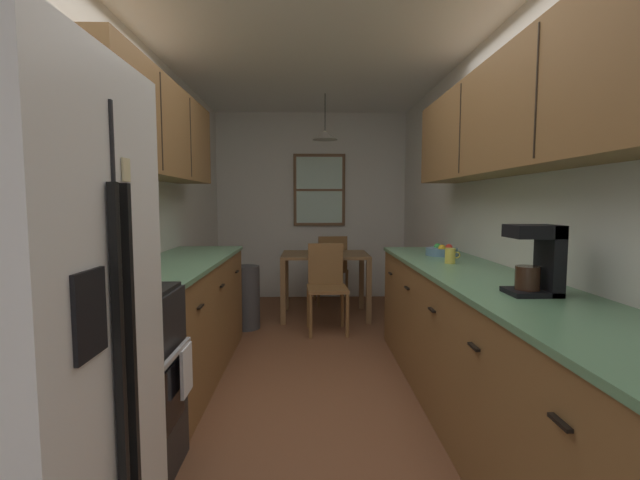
{
  "coord_description": "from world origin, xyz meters",
  "views": [
    {
      "loc": [
        -0.03,
        -2.45,
        1.33
      ],
      "look_at": [
        0.06,
        1.28,
        1.01
      ],
      "focal_mm": 24.44,
      "sensor_mm": 36.0,
      "label": 1
    }
  ],
  "objects_px": {
    "dining_chair_far": "(331,266)",
    "storage_canister": "(144,261)",
    "microwave_over_range": "(61,127)",
    "dining_table": "(325,264)",
    "mug_by_coffeemaker": "(450,256)",
    "fruit_bowl": "(442,251)",
    "dining_chair_near": "(327,283)",
    "coffee_maker": "(539,258)",
    "trash_bin": "(246,297)",
    "table_serving_bowl": "(324,251)",
    "stove_range": "(99,390)"
  },
  "relations": [
    {
      "from": "dining_chair_far",
      "to": "storage_canister",
      "type": "height_order",
      "value": "storage_canister"
    },
    {
      "from": "stove_range",
      "to": "dining_table",
      "type": "xyz_separation_m",
      "value": [
        1.15,
        3.06,
        0.15
      ]
    },
    {
      "from": "trash_bin",
      "to": "dining_chair_far",
      "type": "bearing_deg",
      "value": 47.79
    },
    {
      "from": "microwave_over_range",
      "to": "storage_canister",
      "type": "relative_size",
      "value": 3.82
    },
    {
      "from": "dining_chair_far",
      "to": "trash_bin",
      "type": "bearing_deg",
      "value": -132.21
    },
    {
      "from": "coffee_maker",
      "to": "fruit_bowl",
      "type": "xyz_separation_m",
      "value": [
        0.01,
        1.5,
        -0.13
      ]
    },
    {
      "from": "microwave_over_range",
      "to": "trash_bin",
      "type": "bearing_deg",
      "value": 81.01
    },
    {
      "from": "coffee_maker",
      "to": "microwave_over_range",
      "type": "bearing_deg",
      "value": -179.44
    },
    {
      "from": "dining_chair_far",
      "to": "table_serving_bowl",
      "type": "distance_m",
      "value": 0.62
    },
    {
      "from": "storage_canister",
      "to": "dining_chair_far",
      "type": "bearing_deg",
      "value": 67.43
    },
    {
      "from": "storage_canister",
      "to": "mug_by_coffeemaker",
      "type": "bearing_deg",
      "value": 13.01
    },
    {
      "from": "dining_table",
      "to": "mug_by_coffeemaker",
      "type": "distance_m",
      "value": 2.18
    },
    {
      "from": "dining_table",
      "to": "dining_chair_far",
      "type": "height_order",
      "value": "dining_chair_far"
    },
    {
      "from": "coffee_maker",
      "to": "dining_table",
      "type": "bearing_deg",
      "value": 106.23
    },
    {
      "from": "microwave_over_range",
      "to": "mug_by_coffeemaker",
      "type": "bearing_deg",
      "value": 27.19
    },
    {
      "from": "storage_canister",
      "to": "microwave_over_range",
      "type": "bearing_deg",
      "value": -100.03
    },
    {
      "from": "storage_canister",
      "to": "fruit_bowl",
      "type": "height_order",
      "value": "storage_canister"
    },
    {
      "from": "dining_chair_near",
      "to": "trash_bin",
      "type": "xyz_separation_m",
      "value": [
        -0.85,
        0.09,
        -0.17
      ]
    },
    {
      "from": "microwave_over_range",
      "to": "dining_table",
      "type": "xyz_separation_m",
      "value": [
        1.26,
        3.06,
        -1.03
      ]
    },
    {
      "from": "stove_range",
      "to": "dining_table",
      "type": "bearing_deg",
      "value": 69.45
    },
    {
      "from": "dining_table",
      "to": "trash_bin",
      "type": "relative_size",
      "value": 1.5
    },
    {
      "from": "coffee_maker",
      "to": "table_serving_bowl",
      "type": "bearing_deg",
      "value": 106.37
    },
    {
      "from": "storage_canister",
      "to": "stove_range",
      "type": "bearing_deg",
      "value": -89.48
    },
    {
      "from": "stove_range",
      "to": "trash_bin",
      "type": "bearing_deg",
      "value": 83.48
    },
    {
      "from": "dining_chair_far",
      "to": "coffee_maker",
      "type": "bearing_deg",
      "value": -77.81
    },
    {
      "from": "dining_chair_far",
      "to": "storage_canister",
      "type": "xyz_separation_m",
      "value": [
        -1.26,
        -3.02,
        0.48
      ]
    },
    {
      "from": "dining_chair_near",
      "to": "table_serving_bowl",
      "type": "relative_size",
      "value": 4.94
    },
    {
      "from": "stove_range",
      "to": "dining_table",
      "type": "distance_m",
      "value": 3.27
    },
    {
      "from": "dining_table",
      "to": "coffee_maker",
      "type": "distance_m",
      "value": 3.19
    },
    {
      "from": "dining_table",
      "to": "mug_by_coffeemaker",
      "type": "xyz_separation_m",
      "value": [
        0.81,
        -1.99,
        0.33
      ]
    },
    {
      "from": "dining_chair_far",
      "to": "mug_by_coffeemaker",
      "type": "relative_size",
      "value": 8.22
    },
    {
      "from": "microwave_over_range",
      "to": "dining_chair_near",
      "type": "relative_size",
      "value": 0.71
    },
    {
      "from": "dining_table",
      "to": "coffee_maker",
      "type": "relative_size",
      "value": 3.05
    },
    {
      "from": "trash_bin",
      "to": "table_serving_bowl",
      "type": "height_order",
      "value": "table_serving_bowl"
    },
    {
      "from": "microwave_over_range",
      "to": "storage_canister",
      "type": "distance_m",
      "value": 0.91
    },
    {
      "from": "storage_canister",
      "to": "trash_bin",
      "type": "bearing_deg",
      "value": 81.33
    },
    {
      "from": "microwave_over_range",
      "to": "dining_table",
      "type": "relative_size",
      "value": 0.64
    },
    {
      "from": "dining_chair_near",
      "to": "trash_bin",
      "type": "height_order",
      "value": "dining_chair_near"
    },
    {
      "from": "microwave_over_range",
      "to": "storage_canister",
      "type": "bearing_deg",
      "value": 79.97
    },
    {
      "from": "microwave_over_range",
      "to": "mug_by_coffeemaker",
      "type": "relative_size",
      "value": 5.82
    },
    {
      "from": "mug_by_coffeemaker",
      "to": "fruit_bowl",
      "type": "relative_size",
      "value": 0.43
    },
    {
      "from": "mug_by_coffeemaker",
      "to": "fruit_bowl",
      "type": "height_order",
      "value": "mug_by_coffeemaker"
    },
    {
      "from": "stove_range",
      "to": "coffee_maker",
      "type": "distance_m",
      "value": 2.12
    },
    {
      "from": "table_serving_bowl",
      "to": "dining_table",
      "type": "bearing_deg",
      "value": -56.37
    },
    {
      "from": "coffee_maker",
      "to": "mug_by_coffeemaker",
      "type": "distance_m",
      "value": 1.05
    },
    {
      "from": "dining_chair_near",
      "to": "dining_chair_far",
      "type": "distance_m",
      "value": 1.15
    },
    {
      "from": "coffee_maker",
      "to": "table_serving_bowl",
      "type": "distance_m",
      "value": 3.2
    },
    {
      "from": "microwave_over_range",
      "to": "dining_chair_far",
      "type": "relative_size",
      "value": 0.71
    },
    {
      "from": "coffee_maker",
      "to": "fruit_bowl",
      "type": "bearing_deg",
      "value": 89.69
    },
    {
      "from": "dining_chair_near",
      "to": "coffee_maker",
      "type": "relative_size",
      "value": 2.76
    }
  ]
}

